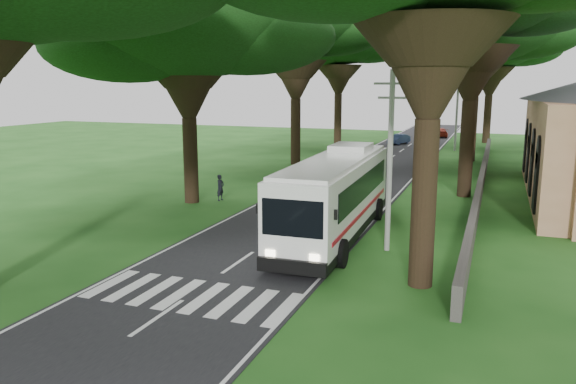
{
  "coord_description": "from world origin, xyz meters",
  "views": [
    {
      "loc": [
        9.85,
        -18.38,
        7.45
      ],
      "look_at": [
        0.46,
        6.72,
        2.2
      ],
      "focal_mm": 35.0,
      "sensor_mm": 36.0,
      "label": 1
    }
  ],
  "objects_px": {
    "pole_far": "(457,113)",
    "distant_car_b": "(399,139)",
    "pole_mid": "(438,126)",
    "coach_bus": "(336,195)",
    "distant_car_c": "(439,132)",
    "pedestrian": "(220,188)",
    "pole_near": "(390,158)"
  },
  "relations": [
    {
      "from": "pole_far",
      "to": "distant_car_b",
      "type": "xyz_separation_m",
      "value": [
        -6.93,
        4.52,
        -3.55
      ]
    },
    {
      "from": "pole_mid",
      "to": "coach_bus",
      "type": "relative_size",
      "value": 0.6
    },
    {
      "from": "coach_bus",
      "to": "distant_car_b",
      "type": "distance_m",
      "value": 43.41
    },
    {
      "from": "pole_far",
      "to": "distant_car_c",
      "type": "distance_m",
      "value": 16.37
    },
    {
      "from": "pole_mid",
      "to": "pedestrian",
      "type": "height_order",
      "value": "pole_mid"
    },
    {
      "from": "pedestrian",
      "to": "distant_car_b",
      "type": "bearing_deg",
      "value": 2.95
    },
    {
      "from": "pole_mid",
      "to": "distant_car_b",
      "type": "xyz_separation_m",
      "value": [
        -6.93,
        24.52,
        -3.55
      ]
    },
    {
      "from": "distant_car_b",
      "to": "pedestrian",
      "type": "bearing_deg",
      "value": -77.97
    },
    {
      "from": "pole_far",
      "to": "coach_bus",
      "type": "bearing_deg",
      "value": -94.14
    },
    {
      "from": "pole_near",
      "to": "distant_car_c",
      "type": "relative_size",
      "value": 1.87
    },
    {
      "from": "pole_near",
      "to": "pole_mid",
      "type": "xyz_separation_m",
      "value": [
        0.0,
        20.0,
        0.0
      ]
    },
    {
      "from": "pole_near",
      "to": "distant_car_c",
      "type": "xyz_separation_m",
      "value": [
        -3.22,
        55.65,
        -3.53
      ]
    },
    {
      "from": "pole_far",
      "to": "distant_car_c",
      "type": "height_order",
      "value": "pole_far"
    },
    {
      "from": "pole_near",
      "to": "distant_car_c",
      "type": "bearing_deg",
      "value": 93.32
    },
    {
      "from": "coach_bus",
      "to": "distant_car_b",
      "type": "bearing_deg",
      "value": 93.83
    },
    {
      "from": "pole_far",
      "to": "pole_mid",
      "type": "bearing_deg",
      "value": -90.0
    },
    {
      "from": "pole_near",
      "to": "distant_car_b",
      "type": "bearing_deg",
      "value": 98.85
    },
    {
      "from": "pole_near",
      "to": "distant_car_b",
      "type": "xyz_separation_m",
      "value": [
        -6.93,
        44.52,
        -3.55
      ]
    },
    {
      "from": "distant_car_b",
      "to": "distant_car_c",
      "type": "xyz_separation_m",
      "value": [
        3.71,
        11.13,
        0.02
      ]
    },
    {
      "from": "coach_bus",
      "to": "distant_car_b",
      "type": "height_order",
      "value": "coach_bus"
    },
    {
      "from": "pole_far",
      "to": "pedestrian",
      "type": "xyz_separation_m",
      "value": [
        -12.04,
        -32.91,
        -3.34
      ]
    },
    {
      "from": "pole_far",
      "to": "distant_car_c",
      "type": "bearing_deg",
      "value": 101.64
    },
    {
      "from": "pole_mid",
      "to": "distant_car_c",
      "type": "height_order",
      "value": "pole_mid"
    },
    {
      "from": "coach_bus",
      "to": "pedestrian",
      "type": "distance_m",
      "value": 10.96
    },
    {
      "from": "pole_far",
      "to": "distant_car_c",
      "type": "relative_size",
      "value": 1.87
    },
    {
      "from": "coach_bus",
      "to": "pole_mid",
      "type": "bearing_deg",
      "value": 79.83
    },
    {
      "from": "distant_car_b",
      "to": "coach_bus",
      "type": "bearing_deg",
      "value": -64.74
    },
    {
      "from": "pole_far",
      "to": "coach_bus",
      "type": "height_order",
      "value": "pole_far"
    },
    {
      "from": "pole_mid",
      "to": "distant_car_c",
      "type": "bearing_deg",
      "value": 95.17
    },
    {
      "from": "distant_car_c",
      "to": "distant_car_b",
      "type": "bearing_deg",
      "value": 55.02
    },
    {
      "from": "distant_car_c",
      "to": "pedestrian",
      "type": "height_order",
      "value": "pedestrian"
    },
    {
      "from": "pole_mid",
      "to": "pedestrian",
      "type": "relative_size",
      "value": 4.78
    }
  ]
}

